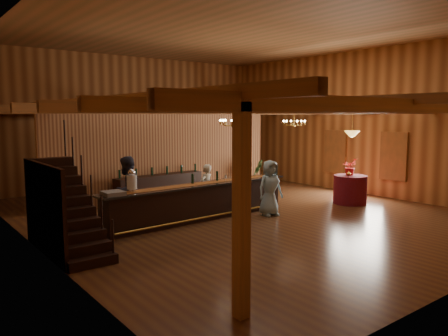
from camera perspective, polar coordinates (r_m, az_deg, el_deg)
floor at (r=13.69m, az=1.93°, el=-5.85°), size 14.00×14.00×0.00m
ceiling at (r=13.59m, az=2.03°, el=17.42°), size 14.00×14.00×0.00m
wall_back at (r=19.27m, az=-11.49°, el=5.94°), size 12.00×0.10×5.50m
wall_left at (r=10.59m, az=-24.00°, el=4.88°), size 0.10×14.00×5.50m
wall_right at (r=17.79m, az=17.11°, el=5.72°), size 0.10×14.00×5.50m
beam_grid at (r=13.75m, az=0.63°, el=7.82°), size 11.90×13.90×0.39m
support_posts at (r=13.05m, az=3.36°, el=0.65°), size 9.20×10.20×3.20m
partition_wall at (r=16.01m, az=-7.45°, el=1.57°), size 9.00×0.18×3.10m
window_right_front at (r=16.94m, az=21.29°, el=1.44°), size 0.12×1.05×1.75m
window_right_back at (r=18.40m, az=14.35°, el=2.09°), size 0.12×1.05×1.75m
staircase at (r=10.22m, az=-19.52°, el=-4.86°), size 1.00×2.80×2.00m
backroom_boxes at (r=17.97m, az=-10.04°, el=-1.19°), size 4.10×0.60×1.10m
tasting_bar at (r=12.73m, az=-3.15°, el=-4.37°), size 6.31×1.11×1.06m
beverage_dispenser at (r=11.48m, az=-11.96°, el=-1.68°), size 0.26×0.26×0.60m
glass_rack_tray at (r=11.17m, az=-14.29°, el=-3.21°), size 0.50×0.50×0.10m
raffle_drum at (r=14.36m, az=5.53°, el=-0.32°), size 0.34×0.24×0.30m
bar_bottle_0 at (r=12.61m, az=-4.13°, el=-1.42°), size 0.07×0.07×0.30m
bar_bottle_1 at (r=13.18m, az=-0.90°, el=-1.05°), size 0.07×0.07×0.30m
backbar_shelf at (r=15.50m, az=-8.36°, el=-2.62°), size 3.43×0.86×0.96m
round_table at (r=15.62m, az=16.14°, el=-2.72°), size 1.12×1.12×0.97m
chandelier_left at (r=12.87m, az=1.23°, el=5.98°), size 0.80×0.80×0.54m
chandelier_right at (r=15.78m, az=9.13°, el=5.87°), size 0.80×0.80×0.59m
pendant_lamp at (r=15.42m, az=16.37°, el=4.32°), size 0.52×0.52×0.90m
bartender at (r=13.73m, az=-2.37°, el=-2.63°), size 0.64×0.52×1.50m
staff_second at (r=12.36m, az=-12.59°, el=-2.90°), size 1.15×1.06×1.90m
guest at (r=13.22m, az=6.02°, el=-2.60°), size 0.89×0.64×1.69m
floor_plant at (r=17.48m, az=4.18°, el=-0.99°), size 0.86×0.80×1.26m
table_flowers at (r=15.70m, az=16.10°, el=0.17°), size 0.59×0.54×0.57m
table_vase at (r=15.47m, az=15.99°, el=-0.48°), size 0.15×0.15×0.27m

